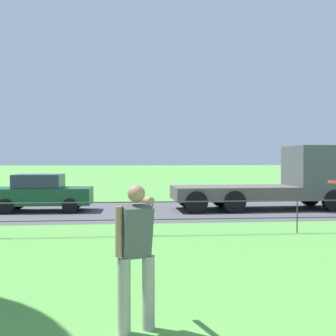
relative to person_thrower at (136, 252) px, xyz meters
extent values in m
cube|color=#4C4C51|center=(0.52, 11.96, -1.00)|extent=(80.00, 6.86, 0.01)
cylinder|color=#333833|center=(0.52, 6.40, -0.50)|extent=(0.04, 0.04, 1.00)
cylinder|color=#333833|center=(4.77, 6.40, -0.50)|extent=(0.04, 0.04, 1.00)
cylinder|color=#333833|center=(0.52, 6.40, -0.55)|extent=(33.97, 0.03, 0.03)
cylinder|color=#333833|center=(0.52, 6.40, -0.05)|extent=(33.97, 0.03, 0.03)
cylinder|color=gray|center=(-0.15, -0.06, -0.53)|extent=(0.16, 0.16, 0.94)
cylinder|color=gray|center=(0.16, 0.04, -0.53)|extent=(0.16, 0.16, 0.94)
cube|color=#4C4C51|center=(0.01, -0.01, 0.26)|extent=(0.44, 0.43, 0.67)
sphere|color=#A87A5B|center=(0.01, -0.01, 0.73)|extent=(0.22, 0.22, 0.22)
cylinder|color=#A87A5B|center=(0.10, 0.34, 0.62)|extent=(0.28, 0.62, 0.11)
cylinder|color=#A87A5B|center=(-0.21, -0.08, 0.27)|extent=(0.09, 0.09, 0.62)
cube|color=#194C2D|center=(-3.75, 12.14, -0.36)|extent=(4.01, 1.73, 0.68)
cube|color=#2D3847|center=(-3.90, 12.14, 0.26)|extent=(1.91, 1.53, 0.56)
cylinder|color=black|center=(-2.51, 12.94, -0.70)|extent=(0.60, 0.20, 0.60)
cylinder|color=black|center=(-2.52, 11.33, -0.70)|extent=(0.60, 0.20, 0.60)
cylinder|color=black|center=(-4.99, 12.96, -0.70)|extent=(0.60, 0.20, 0.60)
cylinder|color=black|center=(-5.00, 11.35, -0.70)|extent=(0.60, 0.20, 0.60)
cube|color=#4C4C51|center=(7.93, 12.09, 0.60)|extent=(2.17, 2.37, 2.30)
cube|color=#283342|center=(8.82, 12.12, 0.95)|extent=(0.18, 1.84, 0.87)
cube|color=#56514C|center=(4.28, 11.97, -0.27)|extent=(5.27, 2.47, 0.56)
cylinder|color=black|center=(8.21, 13.16, -0.55)|extent=(0.91, 0.33, 0.90)
cylinder|color=black|center=(8.27, 11.04, -0.55)|extent=(0.91, 0.33, 0.90)
cylinder|color=black|center=(3.98, 13.02, -0.55)|extent=(0.91, 0.33, 0.90)
cylinder|color=black|center=(4.05, 10.90, -0.55)|extent=(0.91, 0.33, 0.90)
cylinder|color=black|center=(2.42, 12.97, -0.55)|extent=(0.91, 0.33, 0.90)
cylinder|color=black|center=(2.49, 10.85, -0.55)|extent=(0.91, 0.33, 0.90)
camera|label=1|loc=(-0.04, -5.06, 1.15)|focal=43.35mm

